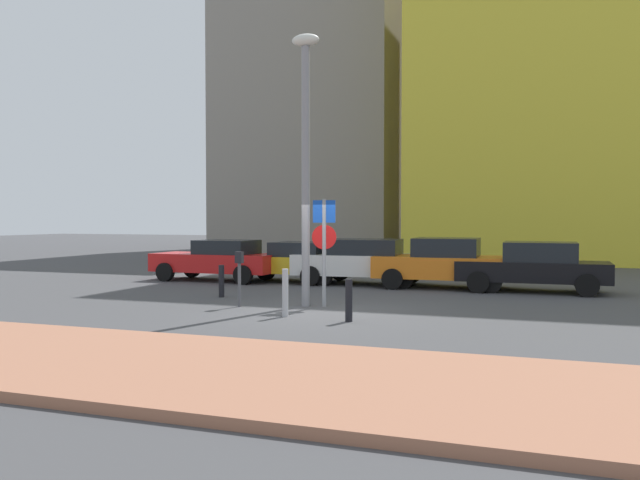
{
  "coord_description": "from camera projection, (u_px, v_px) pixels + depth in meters",
  "views": [
    {
      "loc": [
        5.0,
        -14.01,
        2.17
      ],
      "look_at": [
        -1.15,
        3.33,
        1.55
      ],
      "focal_mm": 36.32,
      "sensor_mm": 36.0,
      "label": 1
    }
  ],
  "objects": [
    {
      "name": "street_lamp",
      "position": [
        306.0,
        146.0,
        15.82
      ],
      "size": [
        0.7,
        0.36,
        6.66
      ],
      "color": "gray",
      "rests_on": "ground"
    },
    {
      "name": "parking_sign_post",
      "position": [
        324.0,
        239.0,
        15.83
      ],
      "size": [
        0.59,
        0.19,
        2.64
      ],
      "color": "gray",
      "rests_on": "ground"
    },
    {
      "name": "ground_plane",
      "position": [
        319.0,
        312.0,
        14.94
      ],
      "size": [
        120.0,
        120.0,
        0.0
      ],
      "primitive_type": "plane",
      "color": "#424244"
    },
    {
      "name": "traffic_bollard_mid",
      "position": [
        349.0,
        300.0,
        13.54
      ],
      "size": [
        0.15,
        0.15,
        0.89
      ],
      "primitive_type": "cylinder",
      "color": "black",
      "rests_on": "ground"
    },
    {
      "name": "parking_meter",
      "position": [
        239.0,
        271.0,
        15.81
      ],
      "size": [
        0.18,
        0.14,
        1.35
      ],
      "color": "#4C4C51",
      "rests_on": "ground"
    },
    {
      "name": "sidewalk_brick",
      "position": [
        171.0,
        367.0,
        9.1
      ],
      "size": [
        40.0,
        3.99,
        0.14
      ],
      "primitive_type": "cube",
      "color": "#9E664C",
      "rests_on": "ground"
    },
    {
      "name": "building_colorful_midrise",
      "position": [
        613.0,
        51.0,
        35.57
      ],
      "size": [
        19.95,
        16.65,
        22.8
      ],
      "primitive_type": "cube",
      "color": "gold",
      "rests_on": "ground"
    },
    {
      "name": "parked_car_black",
      "position": [
        534.0,
        266.0,
        19.0
      ],
      "size": [
        4.32,
        1.92,
        1.47
      ],
      "color": "black",
      "rests_on": "ground"
    },
    {
      "name": "traffic_bollard_far",
      "position": [
        221.0,
        281.0,
        17.74
      ],
      "size": [
        0.16,
        0.16,
        0.89
      ],
      "primitive_type": "cylinder",
      "color": "black",
      "rests_on": "ground"
    },
    {
      "name": "parked_car_orange",
      "position": [
        445.0,
        263.0,
        20.05
      ],
      "size": [
        4.31,
        2.14,
        1.56
      ],
      "color": "orange",
      "rests_on": "ground"
    },
    {
      "name": "building_under_construction",
      "position": [
        324.0,
        94.0,
        44.99
      ],
      "size": [
        11.65,
        12.52,
        21.62
      ],
      "primitive_type": "cube",
      "color": "gray",
      "rests_on": "ground"
    },
    {
      "name": "traffic_bollard_near",
      "position": [
        285.0,
        293.0,
        14.24
      ],
      "size": [
        0.13,
        0.13,
        1.05
      ],
      "primitive_type": "cylinder",
      "color": "#B7B7BC",
      "rests_on": "ground"
    },
    {
      "name": "parked_car_white",
      "position": [
        363.0,
        261.0,
        21.17
      ],
      "size": [
        4.51,
        2.25,
        1.48
      ],
      "color": "white",
      "rests_on": "ground"
    },
    {
      "name": "parked_car_yellow",
      "position": [
        294.0,
        261.0,
        22.11
      ],
      "size": [
        4.18,
        2.04,
        1.36
      ],
      "color": "gold",
      "rests_on": "ground"
    },
    {
      "name": "parked_car_red",
      "position": [
        218.0,
        260.0,
        22.4
      ],
      "size": [
        4.51,
        2.02,
        1.42
      ],
      "color": "red",
      "rests_on": "ground"
    }
  ]
}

